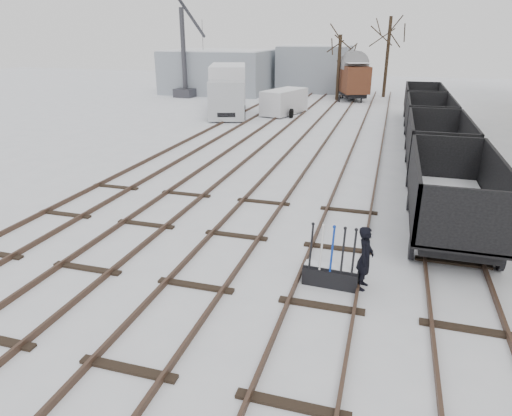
{
  "coord_description": "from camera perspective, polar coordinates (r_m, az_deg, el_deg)",
  "views": [
    {
      "loc": [
        4.06,
        -8.65,
        5.65
      ],
      "look_at": [
        0.78,
        2.43,
        1.2
      ],
      "focal_mm": 32.0,
      "sensor_mm": 36.0,
      "label": 1
    }
  ],
  "objects": [
    {
      "name": "shed_left",
      "position": [
        47.94,
        -4.59,
        16.67
      ],
      "size": [
        10.0,
        8.0,
        4.1
      ],
      "color": "gray",
      "rests_on": "ground"
    },
    {
      "name": "freight_wagon_c",
      "position": [
        26.8,
        20.67,
        9.55
      ],
      "size": [
        2.35,
        5.88,
        2.4
      ],
      "color": "black",
      "rests_on": "ground"
    },
    {
      "name": "freight_wagon_d",
      "position": [
        33.1,
        20.1,
        11.58
      ],
      "size": [
        2.35,
        5.88,
        2.4
      ],
      "color": "black",
      "rests_on": "ground"
    },
    {
      "name": "box_van_wagon",
      "position": [
        42.73,
        12.06,
        15.6
      ],
      "size": [
        3.56,
        4.82,
        3.29
      ],
      "rotation": [
        0.0,
        0.0,
        0.33
      ],
      "color": "black",
      "rests_on": "ground"
    },
    {
      "name": "tree_far_left",
      "position": [
        42.7,
        10.29,
        16.85
      ],
      "size": [
        0.3,
        0.3,
        5.53
      ],
      "primitive_type": "cylinder",
      "color": "black",
      "rests_on": "ground"
    },
    {
      "name": "freight_wagon_a",
      "position": [
        14.44,
        23.22,
        0.15
      ],
      "size": [
        2.35,
        5.88,
        2.4
      ],
      "color": "black",
      "rests_on": "ground"
    },
    {
      "name": "ground",
      "position": [
        11.1,
        -7.55,
        -9.74
      ],
      "size": [
        120.0,
        120.0,
        0.0
      ],
      "primitive_type": "plane",
      "color": "white",
      "rests_on": "ground"
    },
    {
      "name": "lorry",
      "position": [
        34.48,
        -3.57,
        14.58
      ],
      "size": [
        4.01,
        8.02,
        3.48
      ],
      "rotation": [
        0.0,
        0.0,
        0.31
      ],
      "color": "black",
      "rests_on": "ground"
    },
    {
      "name": "crane",
      "position": [
        44.72,
        -8.81,
        16.53
      ],
      "size": [
        1.91,
        5.18,
        8.79
      ],
      "rotation": [
        0.0,
        0.0,
        -0.09
      ],
      "color": "#333238",
      "rests_on": "ground"
    },
    {
      "name": "tree_far_right",
      "position": [
        45.58,
        16.07,
        17.61
      ],
      "size": [
        0.3,
        0.3,
        7.05
      ],
      "primitive_type": "cylinder",
      "color": "black",
      "rests_on": "ground"
    },
    {
      "name": "freight_wagon_b",
      "position": [
        20.55,
        21.57,
        6.26
      ],
      "size": [
        2.35,
        5.88,
        2.4
      ],
      "color": "black",
      "rests_on": "ground"
    },
    {
      "name": "tracks",
      "position": [
        23.37,
        6.05,
        7.13
      ],
      "size": [
        13.9,
        52.0,
        0.16
      ],
      "color": "black",
      "rests_on": "ground"
    },
    {
      "name": "ground_frame",
      "position": [
        11.1,
        9.32,
        -8.17
      ],
      "size": [
        1.32,
        0.49,
        1.49
      ],
      "rotation": [
        0.0,
        0.0,
        -0.05
      ],
      "color": "black",
      "rests_on": "ground"
    },
    {
      "name": "shed_right",
      "position": [
        49.43,
        7.4,
        16.94
      ],
      "size": [
        7.0,
        6.0,
        4.5
      ],
      "color": "gray",
      "rests_on": "ground"
    },
    {
      "name": "worker",
      "position": [
        10.91,
        13.46,
        -6.1
      ],
      "size": [
        0.44,
        0.61,
        1.55
      ],
      "primitive_type": "imported",
      "rotation": [
        0.0,
        0.0,
        1.44
      ],
      "color": "black",
      "rests_on": "ground"
    },
    {
      "name": "panel_van",
      "position": [
        34.41,
        3.54,
        13.14
      ],
      "size": [
        2.88,
        4.44,
        1.81
      ],
      "rotation": [
        0.0,
        0.0,
        -0.29
      ],
      "color": "silver",
      "rests_on": "ground"
    }
  ]
}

